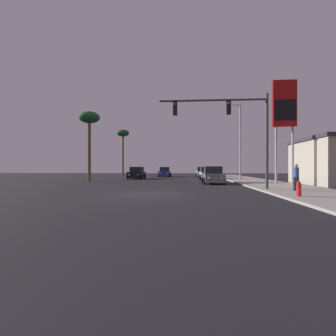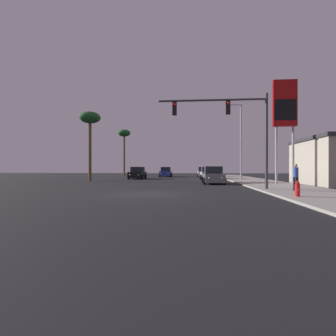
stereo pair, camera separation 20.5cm
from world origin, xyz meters
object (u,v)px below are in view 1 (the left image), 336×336
(car_blue, at_px, (165,172))
(car_black, at_px, (137,173))
(car_grey, at_px, (213,176))
(gas_station_sign, at_px, (284,109))
(car_silver, at_px, (207,174))
(fire_hydrant, at_px, (299,189))
(palm_tree_near, at_px, (89,121))
(traffic_light_mast, at_px, (235,121))
(palm_tree_far, at_px, (123,136))
(pedestrian_on_sidewalk, at_px, (296,176))
(street_lamp, at_px, (239,137))
(car_white, at_px, (202,172))

(car_blue, height_order, car_black, same)
(car_grey, bearing_deg, gas_station_sign, 157.68)
(car_silver, xyz_separation_m, fire_hydrant, (2.97, -21.95, -0.27))
(fire_hydrant, xyz_separation_m, palm_tree_near, (-16.81, 15.74, 6.44))
(car_silver, bearing_deg, traffic_light_mast, 90.55)
(car_grey, relative_size, palm_tree_far, 0.49)
(fire_hydrant, height_order, pedestrian_on_sidewalk, pedestrian_on_sidewalk)
(car_silver, height_order, fire_hydrant, car_silver)
(car_black, bearing_deg, street_lamp, 162.32)
(pedestrian_on_sidewalk, bearing_deg, street_lamp, 92.81)
(car_white, bearing_deg, car_grey, 89.87)
(pedestrian_on_sidewalk, height_order, palm_tree_far, palm_tree_far)
(car_silver, distance_m, traffic_light_mast, 17.62)
(car_grey, xyz_separation_m, car_silver, (0.11, 9.70, 0.00))
(traffic_light_mast, distance_m, pedestrian_on_sidewalk, 5.28)
(car_silver, height_order, car_blue, same)
(traffic_light_mast, distance_m, street_lamp, 13.40)
(gas_station_sign, relative_size, pedestrian_on_sidewalk, 5.39)
(car_silver, height_order, gas_station_sign, gas_station_sign)
(fire_hydrant, xyz_separation_m, pedestrian_on_sidewalk, (1.21, 3.36, 0.55))
(car_grey, height_order, palm_tree_near, palm_tree_near)
(car_white, bearing_deg, street_lamp, 105.09)
(traffic_light_mast, bearing_deg, car_black, 120.48)
(car_white, xyz_separation_m, palm_tree_far, (-14.82, 4.67, 6.94))
(car_silver, bearing_deg, palm_tree_far, -44.44)
(fire_hydrant, relative_size, palm_tree_far, 0.09)
(pedestrian_on_sidewalk, bearing_deg, car_grey, 115.74)
(car_grey, xyz_separation_m, gas_station_sign, (5.90, -2.37, 5.86))
(car_blue, height_order, car_white, same)
(car_white, distance_m, palm_tree_near, 21.45)
(car_blue, relative_size, fire_hydrant, 5.68)
(palm_tree_near, bearing_deg, car_silver, 24.15)
(gas_station_sign, xyz_separation_m, palm_tree_near, (-19.63, 5.87, 0.31))
(palm_tree_far, height_order, palm_tree_near, palm_tree_far)
(car_silver, bearing_deg, car_white, -90.82)
(car_blue, xyz_separation_m, traffic_light_mast, (7.21, -26.48, 3.97))
(fire_hydrant, height_order, palm_tree_far, palm_tree_far)
(car_grey, xyz_separation_m, fire_hydrant, (3.07, -12.25, -0.27))
(palm_tree_far, bearing_deg, car_grey, -57.68)
(car_blue, bearing_deg, car_grey, 108.14)
(fire_hydrant, distance_m, palm_tree_far, 40.64)
(car_grey, height_order, traffic_light_mast, traffic_light_mast)
(car_silver, relative_size, street_lamp, 0.48)
(car_blue, height_order, palm_tree_far, palm_tree_far)
(pedestrian_on_sidewalk, bearing_deg, gas_station_sign, 76.12)
(gas_station_sign, height_order, fire_hydrant, gas_station_sign)
(car_blue, height_order, gas_station_sign, gas_station_sign)
(car_blue, bearing_deg, traffic_light_mast, 104.76)
(car_blue, relative_size, pedestrian_on_sidewalk, 2.59)
(gas_station_sign, bearing_deg, fire_hydrant, -105.95)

